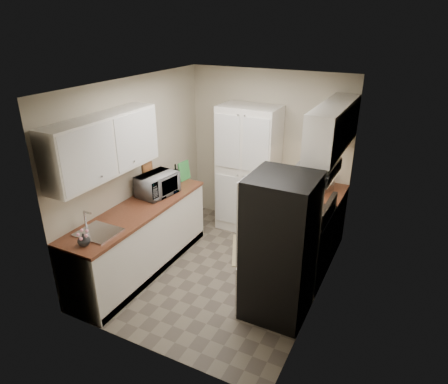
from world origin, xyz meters
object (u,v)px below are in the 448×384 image
(wine_bottle, at_px, (176,175))
(refrigerator, at_px, (280,248))
(microwave, at_px, (157,185))
(electric_range, at_px, (301,244))
(toaster_oven, at_px, (318,183))
(pantry_cabinet, at_px, (248,170))

(wine_bottle, bearing_deg, refrigerator, -25.00)
(refrigerator, distance_m, wine_bottle, 2.16)
(refrigerator, relative_size, microwave, 3.11)
(wine_bottle, bearing_deg, electric_range, -3.14)
(refrigerator, bearing_deg, toaster_oven, 90.36)
(toaster_oven, bearing_deg, pantry_cabinet, -165.64)
(microwave, relative_size, wine_bottle, 1.98)
(wine_bottle, bearing_deg, pantry_cabinet, 45.30)
(pantry_cabinet, distance_m, wine_bottle, 1.15)
(electric_range, relative_size, wine_bottle, 4.09)
(refrigerator, bearing_deg, microwave, 166.91)
(microwave, xyz_separation_m, toaster_oven, (1.94, 1.15, -0.04))
(refrigerator, height_order, toaster_oven, refrigerator)
(electric_range, xyz_separation_m, refrigerator, (-0.03, -0.80, 0.37))
(pantry_cabinet, height_order, refrigerator, pantry_cabinet)
(pantry_cabinet, relative_size, refrigerator, 1.18)
(microwave, height_order, toaster_oven, microwave)
(toaster_oven, bearing_deg, refrigerator, -68.90)
(microwave, bearing_deg, toaster_oven, -51.34)
(electric_range, distance_m, wine_bottle, 2.07)
(electric_range, bearing_deg, pantry_cabinet, 141.78)
(pantry_cabinet, bearing_deg, electric_range, -38.22)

